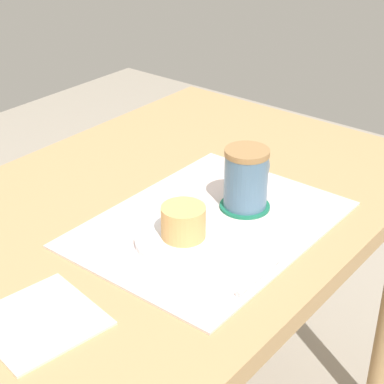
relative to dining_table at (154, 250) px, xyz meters
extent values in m
cylinder|color=tan|center=(0.49, 0.29, -0.29)|extent=(0.05, 0.05, 0.69)
cube|color=tan|center=(0.00, 0.00, 0.07)|extent=(1.09, 0.70, 0.04)
cylinder|color=#997047|center=(0.04, 0.45, -0.43)|extent=(0.04, 0.04, 0.42)
cube|color=silver|center=(0.02, -0.12, 0.09)|extent=(0.44, 0.33, 0.00)
cylinder|color=white|center=(-0.06, -0.12, 0.10)|extent=(0.16, 0.16, 0.01)
cylinder|color=#E0A860|center=(-0.06, -0.12, 0.13)|extent=(0.07, 0.07, 0.05)
cylinder|color=#196B4C|center=(0.10, -0.13, 0.10)|extent=(0.09, 0.09, 0.00)
cylinder|color=slate|center=(0.10, -0.13, 0.15)|extent=(0.08, 0.08, 0.10)
cylinder|color=#9E7547|center=(0.10, -0.13, 0.20)|extent=(0.08, 0.08, 0.01)
torus|color=slate|center=(0.14, -0.13, 0.15)|extent=(0.06, 0.01, 0.06)
cylinder|color=silver|center=(-0.05, -0.27, 0.10)|extent=(0.13, 0.01, 0.01)
cube|color=silver|center=(-0.33, -0.09, 0.09)|extent=(0.17, 0.17, 0.00)
camera|label=1|loc=(-0.73, -0.67, 0.66)|focal=60.00mm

